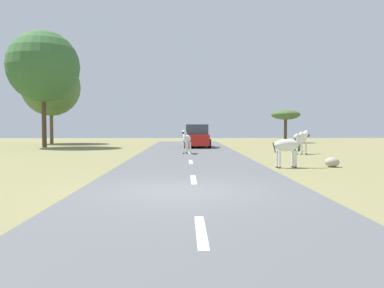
{
  "coord_description": "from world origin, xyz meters",
  "views": [
    {
      "loc": [
        0.15,
        -10.18,
        1.69
      ],
      "look_at": [
        0.51,
        11.55,
        0.7
      ],
      "focal_mm": 37.71,
      "sensor_mm": 36.0,
      "label": 1
    }
  ],
  "objects_px": {
    "tree_1": "(286,115)",
    "bush_1": "(296,147)",
    "zebra_2": "(302,140)",
    "rock_0": "(298,146)",
    "zebra_1": "(288,146)",
    "zebra_0": "(187,139)",
    "car_0": "(197,137)",
    "tree_3": "(43,67)",
    "tree_2": "(51,87)",
    "rock_2": "(332,162)"
  },
  "relations": [
    {
      "from": "zebra_1",
      "to": "zebra_2",
      "type": "height_order",
      "value": "zebra_1"
    },
    {
      "from": "tree_3",
      "to": "bush_1",
      "type": "relative_size",
      "value": 10.51
    },
    {
      "from": "zebra_1",
      "to": "rock_2",
      "type": "relative_size",
      "value": 2.69
    },
    {
      "from": "zebra_2",
      "to": "tree_1",
      "type": "relative_size",
      "value": 0.45
    },
    {
      "from": "car_0",
      "to": "tree_2",
      "type": "xyz_separation_m",
      "value": [
        -13.52,
        7.51,
        4.47
      ]
    },
    {
      "from": "tree_1",
      "to": "bush_1",
      "type": "bearing_deg",
      "value": -100.94
    },
    {
      "from": "zebra_1",
      "to": "zebra_2",
      "type": "bearing_deg",
      "value": 150.25
    },
    {
      "from": "tree_3",
      "to": "zebra_0",
      "type": "bearing_deg",
      "value": -35.09
    },
    {
      "from": "tree_2",
      "to": "rock_2",
      "type": "distance_m",
      "value": 29.19
    },
    {
      "from": "tree_2",
      "to": "rock_2",
      "type": "height_order",
      "value": "tree_2"
    },
    {
      "from": "zebra_1",
      "to": "tree_3",
      "type": "xyz_separation_m",
      "value": [
        -15.11,
        15.42,
        5.36
      ]
    },
    {
      "from": "tree_1",
      "to": "bush_1",
      "type": "relative_size",
      "value": 3.84
    },
    {
      "from": "zebra_0",
      "to": "zebra_2",
      "type": "relative_size",
      "value": 1.01
    },
    {
      "from": "zebra_0",
      "to": "rock_0",
      "type": "height_order",
      "value": "zebra_0"
    },
    {
      "from": "rock_0",
      "to": "zebra_1",
      "type": "bearing_deg",
      "value": -107.23
    },
    {
      "from": "zebra_2",
      "to": "bush_1",
      "type": "height_order",
      "value": "zebra_2"
    },
    {
      "from": "rock_0",
      "to": "car_0",
      "type": "bearing_deg",
      "value": 179.23
    },
    {
      "from": "tree_3",
      "to": "rock_0",
      "type": "height_order",
      "value": "tree_3"
    },
    {
      "from": "tree_2",
      "to": "bush_1",
      "type": "height_order",
      "value": "tree_2"
    },
    {
      "from": "zebra_1",
      "to": "car_0",
      "type": "xyz_separation_m",
      "value": [
        -3.24,
        14.62,
        -0.04
      ]
    },
    {
      "from": "zebra_1",
      "to": "rock_0",
      "type": "bearing_deg",
      "value": 153.03
    },
    {
      "from": "car_0",
      "to": "tree_3",
      "type": "height_order",
      "value": "tree_3"
    },
    {
      "from": "zebra_2",
      "to": "rock_0",
      "type": "distance_m",
      "value": 7.1
    },
    {
      "from": "tree_1",
      "to": "bush_1",
      "type": "height_order",
      "value": "tree_1"
    },
    {
      "from": "car_0",
      "to": "rock_2",
      "type": "height_order",
      "value": "car_0"
    },
    {
      "from": "car_0",
      "to": "tree_3",
      "type": "relative_size",
      "value": 0.49
    },
    {
      "from": "zebra_1",
      "to": "car_0",
      "type": "bearing_deg",
      "value": -177.25
    },
    {
      "from": "car_0",
      "to": "tree_2",
      "type": "bearing_deg",
      "value": 152.33
    },
    {
      "from": "tree_1",
      "to": "rock_2",
      "type": "distance_m",
      "value": 24.27
    },
    {
      "from": "car_0",
      "to": "tree_3",
      "type": "bearing_deg",
      "value": 177.55
    },
    {
      "from": "zebra_2",
      "to": "tree_2",
      "type": "height_order",
      "value": "tree_2"
    },
    {
      "from": "rock_2",
      "to": "tree_1",
      "type": "bearing_deg",
      "value": 80.45
    },
    {
      "from": "zebra_1",
      "to": "rock_2",
      "type": "bearing_deg",
      "value": 87.83
    },
    {
      "from": "tree_2",
      "to": "bush_1",
      "type": "xyz_separation_m",
      "value": [
        20.06,
        -11.38,
        -5.06
      ]
    },
    {
      "from": "tree_2",
      "to": "tree_3",
      "type": "distance_m",
      "value": 6.98
    },
    {
      "from": "car_0",
      "to": "tree_1",
      "type": "xyz_separation_m",
      "value": [
        9.11,
        9.43,
        1.9
      ]
    },
    {
      "from": "tree_2",
      "to": "rock_2",
      "type": "relative_size",
      "value": 13.73
    },
    {
      "from": "zebra_1",
      "to": "bush_1",
      "type": "bearing_deg",
      "value": 153.2
    },
    {
      "from": "rock_0",
      "to": "rock_2",
      "type": "xyz_separation_m",
      "value": [
        -2.64,
        -14.27,
        0.06
      ]
    },
    {
      "from": "zebra_2",
      "to": "zebra_1",
      "type": "bearing_deg",
      "value": -69.75
    },
    {
      "from": "tree_2",
      "to": "tree_3",
      "type": "height_order",
      "value": "tree_3"
    },
    {
      "from": "zebra_0",
      "to": "bush_1",
      "type": "bearing_deg",
      "value": -142.95
    },
    {
      "from": "zebra_0",
      "to": "tree_3",
      "type": "bearing_deg",
      "value": -20.82
    },
    {
      "from": "zebra_1",
      "to": "bush_1",
      "type": "distance_m",
      "value": 11.27
    },
    {
      "from": "zebra_0",
      "to": "rock_2",
      "type": "bearing_deg",
      "value": 142.93
    },
    {
      "from": "car_0",
      "to": "zebra_2",
      "type": "bearing_deg",
      "value": -47.67
    },
    {
      "from": "zebra_0",
      "to": "rock_2",
      "type": "distance_m",
      "value": 9.52
    },
    {
      "from": "zebra_0",
      "to": "tree_3",
      "type": "relative_size",
      "value": 0.17
    },
    {
      "from": "bush_1",
      "to": "zebra_1",
      "type": "bearing_deg",
      "value": -107.05
    },
    {
      "from": "zebra_2",
      "to": "tree_3",
      "type": "height_order",
      "value": "tree_3"
    }
  ]
}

